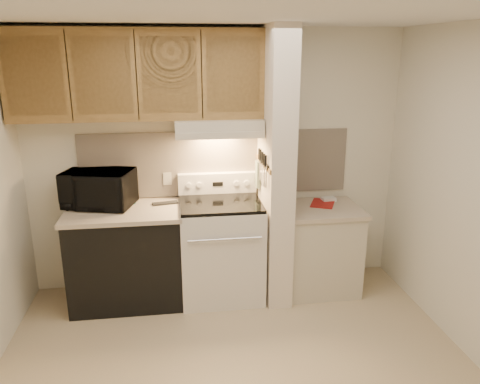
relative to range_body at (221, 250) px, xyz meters
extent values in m
plane|color=#C4AE8A|center=(0.00, -1.16, -0.46)|extent=(3.60, 3.60, 0.00)
plane|color=white|center=(0.00, -1.16, 2.04)|extent=(3.60, 3.60, 0.00)
cube|color=silver|center=(0.00, 0.34, 0.79)|extent=(3.60, 2.50, 0.02)
cube|color=beige|center=(0.00, 0.33, 0.78)|extent=(2.60, 0.02, 0.63)
cube|color=silver|center=(0.00, 0.00, 0.00)|extent=(0.76, 0.65, 0.92)
cube|color=black|center=(0.00, -0.32, 0.04)|extent=(0.50, 0.01, 0.30)
cylinder|color=silver|center=(0.00, -0.35, 0.26)|extent=(0.65, 0.02, 0.02)
cube|color=black|center=(0.00, 0.00, 0.48)|extent=(0.74, 0.64, 0.03)
cube|color=silver|center=(0.00, 0.28, 0.59)|extent=(0.76, 0.08, 0.20)
cube|color=black|center=(0.00, 0.24, 0.59)|extent=(0.10, 0.01, 0.04)
cylinder|color=silver|center=(-0.28, 0.24, 0.59)|extent=(0.05, 0.02, 0.05)
cylinder|color=silver|center=(-0.18, 0.24, 0.59)|extent=(0.05, 0.02, 0.05)
cylinder|color=silver|center=(0.18, 0.24, 0.59)|extent=(0.05, 0.02, 0.05)
cylinder|color=silver|center=(0.28, 0.24, 0.59)|extent=(0.05, 0.02, 0.05)
cube|color=black|center=(-0.88, 0.01, -0.03)|extent=(1.00, 0.63, 0.87)
cube|color=#BFAE97|center=(-0.88, 0.01, 0.43)|extent=(1.04, 0.67, 0.04)
cube|color=black|center=(-0.51, 0.12, 0.46)|extent=(0.25, 0.12, 0.02)
cylinder|color=#2C666B|center=(-0.83, 0.18, 0.50)|extent=(0.13, 0.13, 0.11)
cube|color=beige|center=(-0.48, 0.32, 0.64)|extent=(0.08, 0.01, 0.12)
imported|color=black|center=(-1.10, 0.15, 0.62)|extent=(0.69, 0.55, 0.33)
cube|color=silver|center=(0.51, -0.01, 0.79)|extent=(0.22, 0.70, 2.50)
cube|color=olive|center=(0.39, -0.01, 0.84)|extent=(0.01, 0.70, 0.04)
cube|color=black|center=(0.39, -0.06, 0.86)|extent=(0.02, 0.42, 0.04)
cube|color=silver|center=(0.38, -0.23, 0.76)|extent=(0.01, 0.03, 0.16)
cylinder|color=black|center=(0.38, -0.21, 0.91)|extent=(0.02, 0.02, 0.10)
cube|color=silver|center=(0.38, -0.13, 0.75)|extent=(0.01, 0.04, 0.18)
cylinder|color=black|center=(0.38, -0.15, 0.91)|extent=(0.02, 0.02, 0.10)
cube|color=silver|center=(0.38, -0.05, 0.74)|extent=(0.01, 0.04, 0.20)
cylinder|color=black|center=(0.38, -0.06, 0.91)|extent=(0.02, 0.02, 0.10)
cube|color=silver|center=(0.38, 0.01, 0.76)|extent=(0.01, 0.04, 0.16)
cylinder|color=black|center=(0.38, 0.04, 0.91)|extent=(0.02, 0.02, 0.10)
cube|color=silver|center=(0.38, 0.10, 0.75)|extent=(0.01, 0.04, 0.18)
cylinder|color=black|center=(0.38, 0.09, 0.91)|extent=(0.02, 0.02, 0.10)
cube|color=gray|center=(0.38, 0.17, 0.69)|extent=(0.03, 0.11, 0.26)
cube|color=beige|center=(0.97, -0.01, -0.06)|extent=(0.70, 0.60, 0.81)
cube|color=#BFAE97|center=(0.97, -0.01, 0.37)|extent=(0.74, 0.64, 0.04)
cube|color=maroon|center=(1.01, 0.09, 0.39)|extent=(0.31, 0.35, 0.01)
cube|color=white|center=(1.10, 0.17, 0.41)|extent=(0.14, 0.10, 0.04)
cube|color=beige|center=(0.00, 0.12, 1.17)|extent=(0.78, 0.44, 0.15)
cube|color=beige|center=(0.00, -0.08, 1.12)|extent=(0.78, 0.04, 0.06)
cube|color=olive|center=(-0.69, 0.17, 1.62)|extent=(2.18, 0.33, 0.77)
cube|color=olive|center=(-1.51, 0.01, 1.62)|extent=(0.46, 0.01, 0.63)
cube|color=black|center=(-1.23, 0.01, 1.62)|extent=(0.01, 0.01, 0.73)
cube|color=olive|center=(-0.96, 0.01, 1.62)|extent=(0.46, 0.01, 0.63)
cube|color=black|center=(-0.69, 0.01, 1.62)|extent=(0.01, 0.01, 0.73)
cube|color=olive|center=(-0.42, 0.01, 1.62)|extent=(0.46, 0.01, 0.63)
cube|color=black|center=(-0.14, 0.01, 1.62)|extent=(0.01, 0.01, 0.73)
cube|color=olive|center=(0.13, 0.01, 1.62)|extent=(0.46, 0.01, 0.63)
camera|label=1|loc=(-0.40, -4.08, 1.82)|focal=35.00mm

